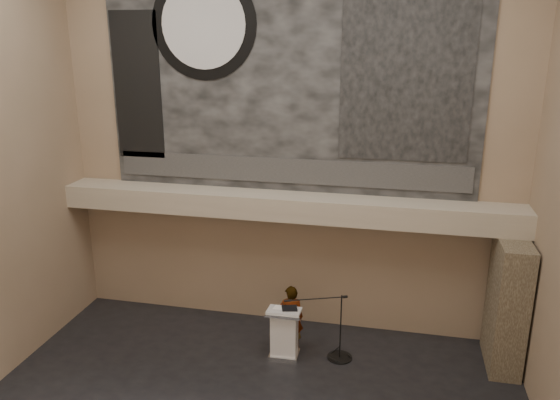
# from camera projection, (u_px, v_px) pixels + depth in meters

# --- Properties ---
(wall_back) EXTENTS (10.00, 0.02, 8.50)m
(wall_back) POSITION_uv_depth(u_px,v_px,m) (288.00, 143.00, 11.77)
(wall_back) COLOR #887056
(wall_back) RESTS_ON floor
(wall_front) EXTENTS (10.00, 0.02, 8.50)m
(wall_front) POSITION_uv_depth(u_px,v_px,m) (84.00, 332.00, 4.30)
(wall_front) COLOR #887056
(wall_front) RESTS_ON floor
(soffit) EXTENTS (10.00, 0.80, 0.50)m
(soffit) POSITION_uv_depth(u_px,v_px,m) (284.00, 206.00, 11.78)
(soffit) COLOR tan
(soffit) RESTS_ON wall_back
(sprinkler_left) EXTENTS (0.04, 0.04, 0.06)m
(sprinkler_left) POSITION_uv_depth(u_px,v_px,m) (213.00, 214.00, 12.14)
(sprinkler_left) COLOR #B2893D
(sprinkler_left) RESTS_ON soffit
(sprinkler_right) EXTENTS (0.04, 0.04, 0.06)m
(sprinkler_right) POSITION_uv_depth(u_px,v_px,m) (372.00, 225.00, 11.42)
(sprinkler_right) COLOR #B2893D
(sprinkler_right) RESTS_ON soffit
(banner) EXTENTS (8.00, 0.05, 5.00)m
(banner) POSITION_uv_depth(u_px,v_px,m) (288.00, 74.00, 11.32)
(banner) COLOR black
(banner) RESTS_ON wall_back
(banner_text_strip) EXTENTS (7.76, 0.02, 0.55)m
(banner_text_strip) POSITION_uv_depth(u_px,v_px,m) (287.00, 171.00, 11.88)
(banner_text_strip) COLOR #303030
(banner_text_strip) RESTS_ON banner
(banner_clock_rim) EXTENTS (2.30, 0.02, 2.30)m
(banner_clock_rim) POSITION_uv_depth(u_px,v_px,m) (203.00, 24.00, 11.37)
(banner_clock_rim) COLOR black
(banner_clock_rim) RESTS_ON banner
(banner_clock_face) EXTENTS (1.84, 0.02, 1.84)m
(banner_clock_face) POSITION_uv_depth(u_px,v_px,m) (203.00, 24.00, 11.35)
(banner_clock_face) COLOR silver
(banner_clock_face) RESTS_ON banner
(banner_building_print) EXTENTS (2.60, 0.02, 3.60)m
(banner_building_print) POSITION_uv_depth(u_px,v_px,m) (406.00, 71.00, 10.76)
(banner_building_print) COLOR black
(banner_building_print) RESTS_ON banner
(banner_brick_print) EXTENTS (1.10, 0.02, 3.20)m
(banner_brick_print) POSITION_uv_depth(u_px,v_px,m) (137.00, 86.00, 12.07)
(banner_brick_print) COLOR black
(banner_brick_print) RESTS_ON banner
(stone_pier) EXTENTS (0.60, 1.40, 2.70)m
(stone_pier) POSITION_uv_depth(u_px,v_px,m) (507.00, 304.00, 10.87)
(stone_pier) COLOR #473B2C
(stone_pier) RESTS_ON floor
(lectern) EXTENTS (0.69, 0.50, 1.13)m
(lectern) POSITION_uv_depth(u_px,v_px,m) (284.00, 333.00, 11.34)
(lectern) COLOR silver
(lectern) RESTS_ON floor
(binder) EXTENTS (0.37, 0.33, 0.04)m
(binder) POSITION_uv_depth(u_px,v_px,m) (289.00, 309.00, 11.17)
(binder) COLOR black
(binder) RESTS_ON lectern
(papers) EXTENTS (0.24, 0.30, 0.00)m
(papers) POSITION_uv_depth(u_px,v_px,m) (278.00, 309.00, 11.20)
(papers) COLOR white
(papers) RESTS_ON lectern
(speaker_person) EXTENTS (0.60, 0.46, 1.47)m
(speaker_person) POSITION_uv_depth(u_px,v_px,m) (291.00, 318.00, 11.58)
(speaker_person) COLOR white
(speaker_person) RESTS_ON floor
(mic_stand) EXTENTS (1.36, 0.68, 1.45)m
(mic_stand) POSITION_uv_depth(u_px,v_px,m) (338.00, 349.00, 11.37)
(mic_stand) COLOR black
(mic_stand) RESTS_ON floor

